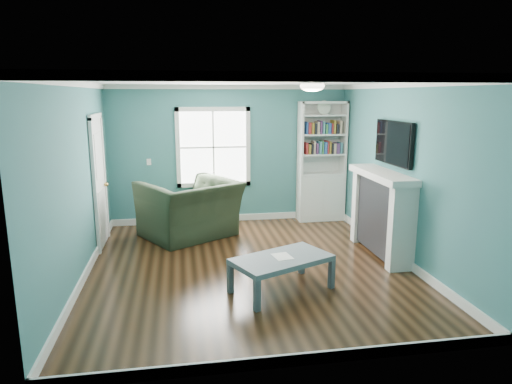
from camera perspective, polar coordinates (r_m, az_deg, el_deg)
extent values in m
plane|color=black|center=(6.64, -0.85, -9.33)|extent=(5.00, 5.00, 0.00)
plane|color=#367877|center=(8.73, -3.37, 4.67)|extent=(4.50, 0.00, 4.50)
plane|color=#367877|center=(3.89, 4.68, -4.72)|extent=(4.50, 0.00, 4.50)
plane|color=#367877|center=(6.35, -21.40, 1.06)|extent=(0.00, 5.00, 5.00)
plane|color=#367877|center=(6.98, 17.71, 2.24)|extent=(0.00, 5.00, 5.00)
plane|color=white|center=(6.18, -0.93, 13.72)|extent=(5.00, 5.00, 0.00)
cube|color=white|center=(8.96, -3.26, -3.23)|extent=(4.50, 0.03, 0.12)
cube|color=white|center=(4.42, 4.34, -20.23)|extent=(4.50, 0.03, 0.12)
cube|color=white|center=(6.68, -20.45, -9.43)|extent=(0.03, 5.00, 0.12)
cube|color=white|center=(7.27, 16.98, -7.42)|extent=(0.03, 5.00, 0.12)
cube|color=white|center=(8.64, -3.46, 12.97)|extent=(4.50, 0.04, 0.08)
cube|color=white|center=(3.75, 4.94, 14.15)|extent=(4.50, 0.04, 0.08)
cube|color=white|center=(6.25, -22.11, 12.48)|extent=(0.04, 5.00, 0.08)
cube|color=white|center=(6.88, 18.25, 12.63)|extent=(0.04, 5.00, 0.08)
cube|color=white|center=(8.68, -5.36, 5.59)|extent=(1.24, 0.01, 1.34)
cube|color=white|center=(8.64, -9.73, 5.44)|extent=(0.08, 0.06, 1.50)
cube|color=white|center=(8.74, -1.01, 5.68)|extent=(0.08, 0.06, 1.50)
cube|color=white|center=(8.78, -5.26, 0.97)|extent=(1.40, 0.06, 0.08)
cube|color=white|center=(8.62, -5.44, 10.28)|extent=(1.40, 0.06, 0.08)
cube|color=white|center=(8.67, -5.35, 5.58)|extent=(1.24, 0.03, 0.03)
cube|color=white|center=(8.67, -5.35, 5.58)|extent=(0.03, 0.03, 1.34)
cube|color=silver|center=(9.04, 8.06, -0.64)|extent=(0.90, 0.35, 0.90)
cube|color=silver|center=(8.74, 5.58, 6.62)|extent=(0.04, 0.35, 1.40)
cube|color=silver|center=(9.01, 10.90, 6.62)|extent=(0.04, 0.35, 1.40)
cube|color=silver|center=(9.02, 7.96, 6.73)|extent=(0.90, 0.02, 1.40)
cube|color=silver|center=(8.83, 8.41, 11.02)|extent=(0.90, 0.35, 0.04)
cube|color=silver|center=(8.95, 8.15, 2.29)|extent=(0.84, 0.33, 0.03)
cube|color=silver|center=(8.90, 8.22, 4.70)|extent=(0.84, 0.33, 0.03)
cube|color=silver|center=(8.86, 8.29, 7.14)|extent=(0.84, 0.33, 0.03)
cube|color=silver|center=(8.84, 8.37, 9.47)|extent=(0.84, 0.33, 0.03)
cube|color=maroon|center=(8.86, 8.28, 5.49)|extent=(0.70, 0.25, 0.22)
cube|color=olive|center=(8.83, 8.36, 7.94)|extent=(0.70, 0.25, 0.22)
cylinder|color=beige|center=(8.78, 8.50, 10.40)|extent=(0.26, 0.06, 0.26)
cube|color=black|center=(7.23, 15.51, -2.98)|extent=(0.30, 1.20, 1.10)
cube|color=black|center=(7.27, 15.28, -4.51)|extent=(0.22, 0.65, 0.70)
cube|color=silver|center=(6.64, 17.78, -4.44)|extent=(0.36, 0.16, 1.20)
cube|color=silver|center=(7.81, 13.33, -1.75)|extent=(0.36, 0.16, 1.20)
cube|color=silver|center=(7.07, 15.51, 2.09)|extent=(0.44, 1.58, 0.10)
cube|color=black|center=(7.08, 16.84, 5.91)|extent=(0.06, 1.10, 0.65)
cube|color=silver|center=(7.75, -19.01, 1.02)|extent=(0.04, 0.80, 2.05)
cube|color=white|center=(7.31, -19.49, 0.36)|extent=(0.05, 0.08, 2.13)
cube|color=white|center=(8.18, -18.45, 1.62)|extent=(0.05, 0.08, 2.13)
cube|color=white|center=(7.63, -19.49, 8.90)|extent=(0.05, 0.98, 0.08)
sphere|color=#BF8C3F|center=(8.04, -18.22, 0.92)|extent=(0.07, 0.07, 0.07)
ellipsoid|color=white|center=(6.47, 7.04, 13.03)|extent=(0.34, 0.34, 0.15)
cylinder|color=white|center=(6.48, 7.05, 13.43)|extent=(0.38, 0.38, 0.03)
cube|color=white|center=(8.70, -13.24, 3.68)|extent=(0.08, 0.01, 0.12)
imported|color=#202C1B|center=(7.91, -8.30, -0.98)|extent=(1.78, 1.60, 1.31)
cube|color=#495058|center=(5.31, 0.13, -12.82)|extent=(0.09, 0.09, 0.37)
cube|color=#495058|center=(5.97, 9.42, -10.08)|extent=(0.09, 0.09, 0.37)
cube|color=#495058|center=(5.77, -3.23, -10.74)|extent=(0.09, 0.09, 0.37)
cube|color=#495058|center=(6.38, 5.74, -8.48)|extent=(0.09, 0.09, 0.37)
cube|color=slate|center=(5.75, 3.24, -8.44)|extent=(1.38, 1.10, 0.07)
cube|color=white|center=(5.76, 3.31, -8.03)|extent=(0.26, 0.31, 0.00)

